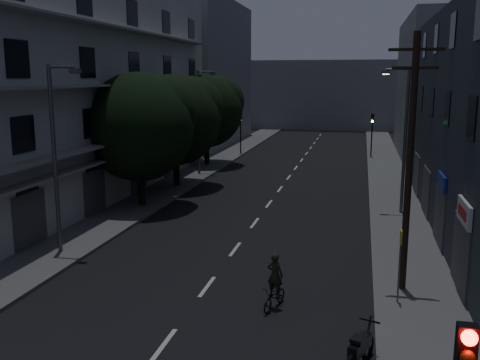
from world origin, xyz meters
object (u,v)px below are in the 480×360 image
at_px(bus_stop_sign, 400,253).
at_px(cyclist, 275,290).
at_px(motorcycle, 360,351).
at_px(utility_pole, 410,159).

distance_m(bus_stop_sign, cyclist, 4.35).
bearing_deg(cyclist, bus_stop_sign, 31.37).
bearing_deg(motorcycle, bus_stop_sign, 94.68).
xyz_separation_m(bus_stop_sign, cyclist, (-4.03, -1.07, -1.24)).
relative_size(utility_pole, cyclist, 4.64).
height_order(bus_stop_sign, cyclist, bus_stop_sign).
xyz_separation_m(motorcycle, cyclist, (-2.81, 3.24, 0.15)).
distance_m(utility_pole, cyclist, 6.46).
relative_size(bus_stop_sign, cyclist, 1.30).
distance_m(utility_pole, motorcycle, 7.28).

